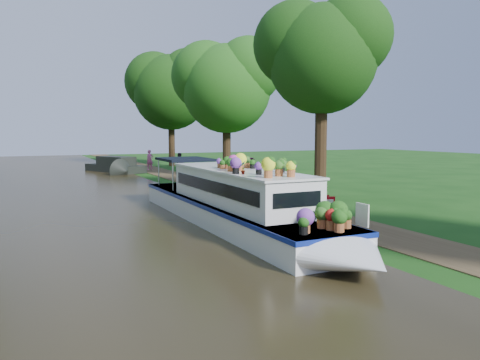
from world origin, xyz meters
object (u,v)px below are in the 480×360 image
sandwich_board (323,211)px  pedestrian_dark (180,164)px  pedestrian_pink (150,160)px  plant_boat (238,201)px  second_boat (116,166)px

sandwich_board → pedestrian_dark: 19.29m
sandwich_board → pedestrian_pink: (0.55, 24.16, 0.37)m
plant_boat → sandwich_board: plant_boat is taller
plant_boat → second_boat: size_ratio=2.05×
pedestrian_pink → pedestrian_dark: bearing=-94.1°
plant_boat → second_boat: 22.38m
pedestrian_dark → pedestrian_pink: bearing=79.0°
second_boat → pedestrian_dark: 5.46m
second_boat → pedestrian_pink: 3.03m
sandwich_board → pedestrian_dark: bearing=104.8°
sandwich_board → pedestrian_dark: (1.45, 19.23, 0.34)m
second_boat → pedestrian_pink: bearing=-5.2°
plant_boat → pedestrian_pink: bearing=82.1°
pedestrian_pink → pedestrian_dark: pedestrian_pink is taller
second_boat → sandwich_board: second_boat is taller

